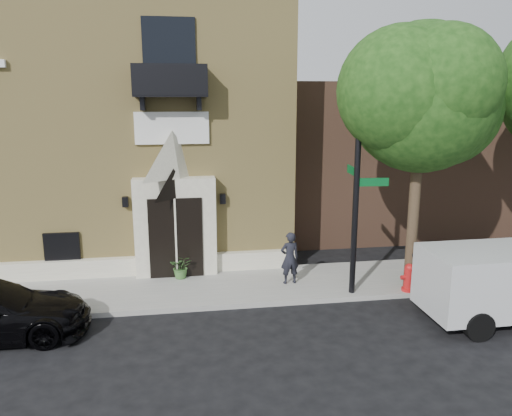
{
  "coord_description": "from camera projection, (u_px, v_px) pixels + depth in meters",
  "views": [
    {
      "loc": [
        -0.83,
        -13.03,
        5.91
      ],
      "look_at": [
        1.51,
        2.0,
        2.46
      ],
      "focal_mm": 35.0,
      "sensor_mm": 36.0,
      "label": 1
    }
  ],
  "objects": [
    {
      "name": "ground",
      "position": [
        214.0,
        311.0,
        13.98
      ],
      "size": [
        120.0,
        120.0,
        0.0
      ],
      "primitive_type": "plane",
      "color": "black",
      "rests_on": "ground"
    },
    {
      "name": "sidewalk",
      "position": [
        242.0,
        286.0,
        15.56
      ],
      "size": [
        42.0,
        3.0,
        0.15
      ],
      "primitive_type": "cube",
      "color": "gray",
      "rests_on": "ground"
    },
    {
      "name": "church",
      "position": [
        124.0,
        127.0,
        20.17
      ],
      "size": [
        12.2,
        11.01,
        9.3
      ],
      "color": "tan",
      "rests_on": "ground"
    },
    {
      "name": "neighbour_building",
      "position": [
        451.0,
        153.0,
        23.75
      ],
      "size": [
        18.0,
        8.0,
        6.4
      ],
      "primitive_type": "cube",
      "color": "brown",
      "rests_on": "ground"
    },
    {
      "name": "street_tree_left",
      "position": [
        424.0,
        97.0,
        13.92
      ],
      "size": [
        4.97,
        4.38,
        7.77
      ],
      "color": "#38281C",
      "rests_on": "sidewalk"
    },
    {
      "name": "street_sign",
      "position": [
        357.0,
        185.0,
        14.21
      ],
      "size": [
        1.03,
        1.03,
        6.45
      ],
      "rotation": [
        0.0,
        0.0,
        -0.06
      ],
      "color": "black",
      "rests_on": "sidewalk"
    },
    {
      "name": "fire_hydrant",
      "position": [
        409.0,
        278.0,
        14.93
      ],
      "size": [
        0.49,
        0.39,
        0.85
      ],
      "color": "red",
      "rests_on": "sidewalk"
    },
    {
      "name": "dumpster",
      "position": [
        437.0,
        267.0,
        15.38
      ],
      "size": [
        1.96,
        1.43,
        1.15
      ],
      "rotation": [
        0.0,
        0.0,
        -0.27
      ],
      "color": "#103B1B",
      "rests_on": "sidewalk"
    },
    {
      "name": "planter",
      "position": [
        181.0,
        267.0,
        15.98
      ],
      "size": [
        0.76,
        0.67,
        0.77
      ],
      "primitive_type": "imported",
      "rotation": [
        0.0,
        0.0,
        -0.11
      ],
      "color": "#417134",
      "rests_on": "sidewalk"
    },
    {
      "name": "pedestrian_near",
      "position": [
        290.0,
        258.0,
        15.45
      ],
      "size": [
        0.65,
        0.48,
        1.65
      ],
      "primitive_type": "imported",
      "rotation": [
        0.0,
        0.0,
        3.28
      ],
      "color": "black",
      "rests_on": "sidewalk"
    }
  ]
}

